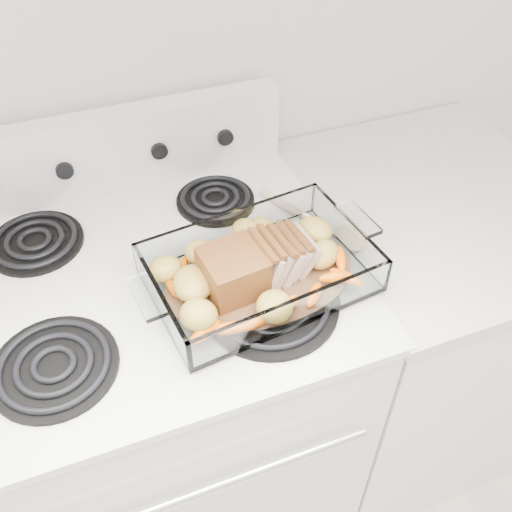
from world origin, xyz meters
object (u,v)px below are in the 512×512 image
object	(u,v)px
counter_right	(404,328)
pork_roast	(249,266)
baking_dish	(260,274)
electric_range	(171,400)

from	to	relation	value
counter_right	pork_roast	bearing A→B (deg)	-168.05
baking_dish	pork_roast	world-z (taller)	pork_roast
counter_right	baking_dish	size ratio (longest dim) A/B	2.38
pork_roast	baking_dish	bearing A→B (deg)	-19.93
counter_right	baking_dish	bearing A→B (deg)	-167.54
counter_right	pork_roast	size ratio (longest dim) A/B	4.35
counter_right	pork_roast	xyz separation A→B (m)	(-0.49, -0.10, 0.53)
electric_range	counter_right	distance (m)	0.67
electric_range	pork_roast	xyz separation A→B (m)	(0.17, -0.11, 0.51)
baking_dish	counter_right	bearing A→B (deg)	5.71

